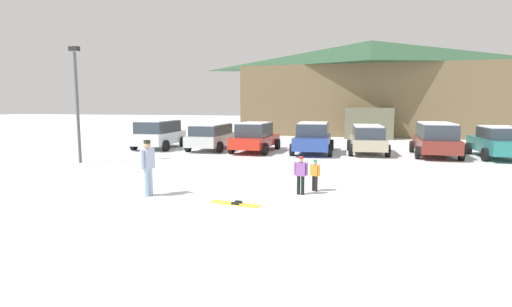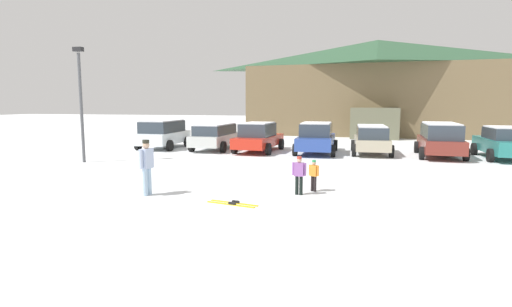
{
  "view_description": "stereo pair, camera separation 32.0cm",
  "coord_description": "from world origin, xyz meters",
  "px_view_note": "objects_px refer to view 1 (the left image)",
  "views": [
    {
      "loc": [
        2.69,
        -6.98,
        2.73
      ],
      "look_at": [
        -0.46,
        6.79,
        0.96
      ],
      "focal_mm": 28.0,
      "sensor_mm": 36.0,
      "label": 1
    },
    {
      "loc": [
        3.0,
        -6.91,
        2.73
      ],
      "look_at": [
        -0.46,
        6.79,
        0.96
      ],
      "focal_mm": 28.0,
      "sensor_mm": 36.0,
      "label": 2
    }
  ],
  "objects_px": {
    "pair_of_skis": "(236,204)",
    "lamp_post": "(77,98)",
    "ski_lodge": "(370,87)",
    "parked_teal_hatchback": "(498,142)",
    "parked_blue_hatchback": "(313,138)",
    "parked_silver_wagon": "(212,135)",
    "parked_maroon_van": "(436,138)",
    "skier_adult_in_blue_parka": "(148,164)",
    "parked_beige_suv": "(367,138)",
    "parked_red_sedan": "(255,137)",
    "skier_child_in_orange_jacket": "(315,174)",
    "parked_white_suv": "(159,133)",
    "skier_child_in_purple_jacket": "(301,173)"
  },
  "relations": [
    {
      "from": "pair_of_skis",
      "to": "lamp_post",
      "type": "relative_size",
      "value": 0.28
    },
    {
      "from": "ski_lodge",
      "to": "parked_teal_hatchback",
      "type": "bearing_deg",
      "value": -70.19
    },
    {
      "from": "parked_teal_hatchback",
      "to": "parked_blue_hatchback",
      "type": "bearing_deg",
      "value": 179.67
    },
    {
      "from": "parked_silver_wagon",
      "to": "parked_maroon_van",
      "type": "xyz_separation_m",
      "value": [
        12.33,
        -0.3,
        0.1
      ]
    },
    {
      "from": "parked_blue_hatchback",
      "to": "parked_maroon_van",
      "type": "relative_size",
      "value": 0.99
    },
    {
      "from": "ski_lodge",
      "to": "pair_of_skis",
      "type": "bearing_deg",
      "value": -100.05
    },
    {
      "from": "parked_maroon_van",
      "to": "skier_adult_in_blue_parka",
      "type": "relative_size",
      "value": 2.81
    },
    {
      "from": "parked_blue_hatchback",
      "to": "parked_beige_suv",
      "type": "xyz_separation_m",
      "value": [
        2.92,
        0.46,
        -0.01
      ]
    },
    {
      "from": "parked_silver_wagon",
      "to": "lamp_post",
      "type": "bearing_deg",
      "value": -122.98
    },
    {
      "from": "parked_red_sedan",
      "to": "skier_adult_in_blue_parka",
      "type": "relative_size",
      "value": 2.78
    },
    {
      "from": "skier_child_in_orange_jacket",
      "to": "parked_teal_hatchback",
      "type": "bearing_deg",
      "value": 49.29
    },
    {
      "from": "parked_white_suv",
      "to": "parked_teal_hatchback",
      "type": "bearing_deg",
      "value": -0.74
    },
    {
      "from": "parked_beige_suv",
      "to": "parked_teal_hatchback",
      "type": "height_order",
      "value": "parked_teal_hatchback"
    },
    {
      "from": "ski_lodge",
      "to": "parked_white_suv",
      "type": "distance_m",
      "value": 20.14
    },
    {
      "from": "parked_teal_hatchback",
      "to": "parked_red_sedan",
      "type": "bearing_deg",
      "value": 180.0
    },
    {
      "from": "parked_red_sedan",
      "to": "skier_child_in_purple_jacket",
      "type": "relative_size",
      "value": 3.99
    },
    {
      "from": "lamp_post",
      "to": "parked_white_suv",
      "type": "bearing_deg",
      "value": 82.16
    },
    {
      "from": "parked_silver_wagon",
      "to": "parked_white_suv",
      "type": "bearing_deg",
      "value": -176.46
    },
    {
      "from": "parked_blue_hatchback",
      "to": "pair_of_skis",
      "type": "distance_m",
      "value": 11.94
    },
    {
      "from": "parked_red_sedan",
      "to": "parked_teal_hatchback",
      "type": "bearing_deg",
      "value": -0.0
    },
    {
      "from": "parked_teal_hatchback",
      "to": "skier_child_in_purple_jacket",
      "type": "height_order",
      "value": "parked_teal_hatchback"
    },
    {
      "from": "skier_adult_in_blue_parka",
      "to": "ski_lodge",
      "type": "bearing_deg",
      "value": 74.08
    },
    {
      "from": "parked_silver_wagon",
      "to": "skier_child_in_purple_jacket",
      "type": "height_order",
      "value": "parked_silver_wagon"
    },
    {
      "from": "parked_beige_suv",
      "to": "lamp_post",
      "type": "bearing_deg",
      "value": -153.57
    },
    {
      "from": "parked_beige_suv",
      "to": "parked_teal_hatchback",
      "type": "distance_m",
      "value": 6.29
    },
    {
      "from": "parked_red_sedan",
      "to": "parked_beige_suv",
      "type": "height_order",
      "value": "parked_red_sedan"
    },
    {
      "from": "parked_silver_wagon",
      "to": "parked_beige_suv",
      "type": "relative_size",
      "value": 1.08
    },
    {
      "from": "parked_blue_hatchback",
      "to": "skier_adult_in_blue_parka",
      "type": "relative_size",
      "value": 2.78
    },
    {
      "from": "parked_beige_suv",
      "to": "parked_white_suv",
      "type": "bearing_deg",
      "value": -178.73
    },
    {
      "from": "pair_of_skis",
      "to": "lamp_post",
      "type": "distance_m",
      "value": 11.2
    },
    {
      "from": "skier_adult_in_blue_parka",
      "to": "pair_of_skis",
      "type": "xyz_separation_m",
      "value": [
        2.8,
        -0.41,
        -0.92
      ]
    },
    {
      "from": "parked_red_sedan",
      "to": "skier_adult_in_blue_parka",
      "type": "height_order",
      "value": "parked_red_sedan"
    },
    {
      "from": "parked_white_suv",
      "to": "skier_child_in_purple_jacket",
      "type": "distance_m",
      "value": 14.37
    },
    {
      "from": "ski_lodge",
      "to": "parked_silver_wagon",
      "type": "height_order",
      "value": "ski_lodge"
    },
    {
      "from": "parked_red_sedan",
      "to": "parked_teal_hatchback",
      "type": "relative_size",
      "value": 1.05
    },
    {
      "from": "parked_silver_wagon",
      "to": "parked_blue_hatchback",
      "type": "distance_m",
      "value": 6.02
    },
    {
      "from": "parked_red_sedan",
      "to": "skier_adult_in_blue_parka",
      "type": "distance_m",
      "value": 11.42
    },
    {
      "from": "parked_white_suv",
      "to": "lamp_post",
      "type": "xyz_separation_m",
      "value": [
        -0.86,
        -6.25,
        2.05
      ]
    },
    {
      "from": "parked_red_sedan",
      "to": "parked_maroon_van",
      "type": "relative_size",
      "value": 0.99
    },
    {
      "from": "parked_silver_wagon",
      "to": "pair_of_skis",
      "type": "distance_m",
      "value": 13.23
    },
    {
      "from": "parked_maroon_van",
      "to": "lamp_post",
      "type": "distance_m",
      "value": 17.75
    },
    {
      "from": "parked_blue_hatchback",
      "to": "lamp_post",
      "type": "distance_m",
      "value": 12.06
    },
    {
      "from": "parked_red_sedan",
      "to": "pair_of_skis",
      "type": "relative_size",
      "value": 3.09
    },
    {
      "from": "skier_child_in_orange_jacket",
      "to": "parked_red_sedan",
      "type": "bearing_deg",
      "value": 113.28
    },
    {
      "from": "ski_lodge",
      "to": "skier_child_in_purple_jacket",
      "type": "distance_m",
      "value": 25.9
    },
    {
      "from": "skier_child_in_orange_jacket",
      "to": "skier_child_in_purple_jacket",
      "type": "bearing_deg",
      "value": -123.53
    },
    {
      "from": "parked_white_suv",
      "to": "parked_blue_hatchback",
      "type": "height_order",
      "value": "parked_white_suv"
    },
    {
      "from": "ski_lodge",
      "to": "parked_blue_hatchback",
      "type": "relative_size",
      "value": 4.87
    },
    {
      "from": "parked_beige_suv",
      "to": "parked_teal_hatchback",
      "type": "bearing_deg",
      "value": -4.66
    },
    {
      "from": "lamp_post",
      "to": "parked_silver_wagon",
      "type": "bearing_deg",
      "value": 57.02
    }
  ]
}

